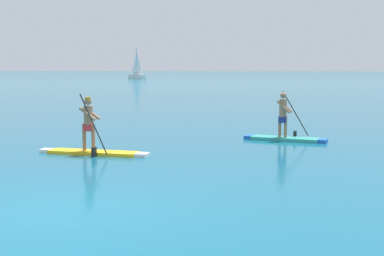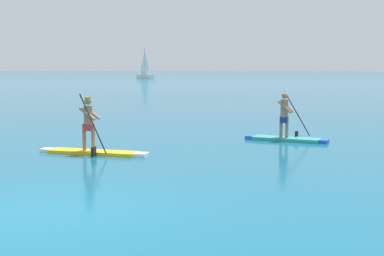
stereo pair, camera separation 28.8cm
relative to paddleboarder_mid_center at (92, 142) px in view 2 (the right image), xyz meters
name	(u,v)px [view 2 (the right image)]	position (x,y,z in m)	size (l,w,h in m)	color
ground	(53,210)	(1.20, -6.00, -0.37)	(440.00, 440.00, 0.00)	#145B7A
paddleboarder_mid_center	(92,142)	(0.00, 0.00, 0.00)	(3.42, 1.03, 1.85)	yellow
paddleboarder_far_right	(286,131)	(5.84, 3.51, -0.03)	(2.89, 1.31, 1.72)	teal
sailboat_left_horizon	(145,74)	(-17.31, 86.45, 0.57)	(3.88, 3.21, 5.98)	white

